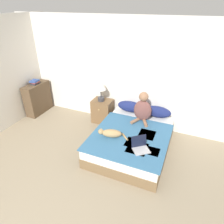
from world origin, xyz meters
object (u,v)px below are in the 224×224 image
object	(u,v)px
bed	(132,140)
pillow_near	(130,106)
book_stack_top	(35,82)
bookshelf	(38,98)
person_sitting	(143,109)
table_lamp	(101,87)
cat_tabby	(111,133)
pillow_far	(157,112)
nightstand	(102,111)
laptop_open	(140,147)

from	to	relation	value
bed	pillow_near	distance (m)	0.94
book_stack_top	bookshelf	bearing A→B (deg)	-92.54
person_sitting	table_lamp	bearing A→B (deg)	168.53
cat_tabby	book_stack_top	size ratio (longest dim) A/B	2.40
bed	pillow_far	size ratio (longest dim) A/B	3.07
pillow_far	bookshelf	size ratio (longest dim) A/B	0.74
nightstand	book_stack_top	bearing A→B (deg)	-173.30
person_sitting	book_stack_top	distance (m)	2.98
bed	nightstand	xyz separation A→B (m)	(-1.05, 0.77, 0.09)
person_sitting	book_stack_top	size ratio (longest dim) A/B	2.71
pillow_near	book_stack_top	world-z (taller)	book_stack_top
bed	laptop_open	xyz separation A→B (m)	(0.30, -0.48, 0.27)
nightstand	bookshelf	distance (m)	1.89
bed	pillow_near	world-z (taller)	pillow_near
pillow_near	pillow_far	size ratio (longest dim) A/B	1.00
pillow_far	bookshelf	xyz separation A→B (m)	(-3.26, -0.27, -0.15)
pillow_far	nightstand	bearing A→B (deg)	-178.31
pillow_near	nightstand	size ratio (longest dim) A/B	1.02
book_stack_top	pillow_far	bearing A→B (deg)	4.59
laptop_open	bookshelf	bearing A→B (deg)	124.06
table_lamp	book_stack_top	size ratio (longest dim) A/B	2.15
person_sitting	bookshelf	distance (m)	2.99
pillow_near	nightstand	bearing A→B (deg)	-176.78
laptop_open	table_lamp	size ratio (longest dim) A/B	0.72
cat_tabby	book_stack_top	bearing A→B (deg)	-34.74
laptop_open	pillow_near	bearing A→B (deg)	77.48
book_stack_top	pillow_near	bearing A→B (deg)	5.73
bed	cat_tabby	size ratio (longest dim) A/B	3.18
table_lamp	book_stack_top	bearing A→B (deg)	-174.04
bed	pillow_far	bearing A→B (deg)	67.94
bed	nightstand	distance (m)	1.30
person_sitting	cat_tabby	distance (m)	0.96
laptop_open	table_lamp	world-z (taller)	table_lamp
pillow_far	laptop_open	bearing A→B (deg)	-91.39
pillow_far	cat_tabby	xyz separation A→B (m)	(-0.67, -1.14, -0.05)
bed	cat_tabby	distance (m)	0.57
table_lamp	nightstand	bearing A→B (deg)	57.27
pillow_near	table_lamp	size ratio (longest dim) A/B	1.16
cat_tabby	table_lamp	distance (m)	1.37
table_lamp	cat_tabby	bearing A→B (deg)	-56.13
pillow_near	bookshelf	world-z (taller)	bookshelf
bed	nightstand	size ratio (longest dim) A/B	3.14
laptop_open	nightstand	size ratio (longest dim) A/B	0.64
bed	table_lamp	size ratio (longest dim) A/B	3.55
laptop_open	bookshelf	world-z (taller)	bookshelf
pillow_far	book_stack_top	bearing A→B (deg)	-175.41
cat_tabby	book_stack_top	world-z (taller)	book_stack_top
pillow_far	person_sitting	size ratio (longest dim) A/B	0.92
cat_tabby	nightstand	world-z (taller)	nightstand
table_lamp	book_stack_top	xyz separation A→B (m)	(-1.86, -0.19, -0.09)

